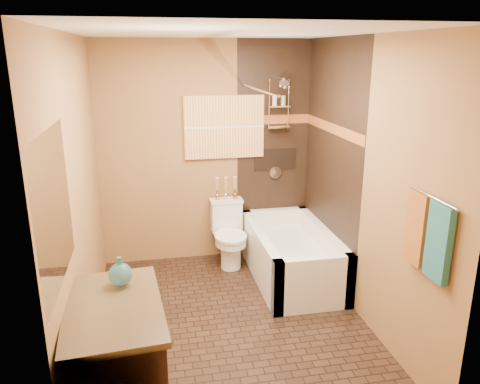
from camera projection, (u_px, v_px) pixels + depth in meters
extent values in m
plane|color=black|center=(231.00, 323.00, 4.24)|extent=(3.00, 3.00, 0.00)
cube|color=#99683B|center=(79.00, 199.00, 3.66)|extent=(0.02, 3.00, 2.50)
cube|color=#99683B|center=(364.00, 183.00, 4.11)|extent=(0.02, 3.00, 2.50)
cube|color=#99683B|center=(207.00, 154.00, 5.29)|extent=(2.40, 0.02, 2.50)
cube|color=#99683B|center=(279.00, 270.00, 2.47)|extent=(2.40, 0.02, 2.50)
plane|color=silver|center=(229.00, 32.00, 3.52)|extent=(3.00, 3.00, 0.00)
cube|color=black|center=(273.00, 151.00, 5.43)|extent=(0.85, 0.01, 2.50)
cube|color=black|center=(331.00, 164.00, 4.81)|extent=(0.01, 1.50, 2.50)
cube|color=maroon|center=(274.00, 119.00, 5.31)|extent=(0.85, 0.01, 0.10)
cube|color=maroon|center=(332.00, 128.00, 4.70)|extent=(0.01, 1.50, 0.10)
cube|color=black|center=(275.00, 160.00, 5.45)|extent=(0.50, 0.01, 0.25)
cylinder|color=silver|center=(280.00, 78.00, 5.06)|extent=(0.02, 0.26, 0.02)
cylinder|color=silver|center=(284.00, 84.00, 4.93)|extent=(0.11, 0.11, 0.09)
cylinder|color=silver|center=(275.00, 172.00, 5.48)|extent=(0.14, 0.02, 0.14)
cylinder|color=silver|center=(257.00, 89.00, 4.44)|extent=(0.03, 1.55, 0.03)
cylinder|color=silver|center=(431.00, 197.00, 3.05)|extent=(0.02, 0.55, 0.02)
cube|color=#1F5E68|center=(439.00, 242.00, 3.01)|extent=(0.05, 0.22, 0.52)
cube|color=#99581B|center=(417.00, 228.00, 3.26)|extent=(0.05, 0.22, 0.52)
cube|color=orange|center=(224.00, 127.00, 5.22)|extent=(0.90, 0.04, 0.70)
cube|color=white|center=(54.00, 210.00, 2.65)|extent=(0.01, 1.00, 0.90)
cube|color=white|center=(314.00, 285.00, 4.36)|extent=(0.80, 0.10, 0.55)
cube|color=white|center=(274.00, 231.00, 5.68)|extent=(0.80, 0.10, 0.55)
cube|color=white|center=(260.00, 257.00, 4.95)|extent=(0.10, 1.50, 0.55)
cube|color=white|center=(322.00, 251.00, 5.08)|extent=(0.10, 1.50, 0.55)
cube|color=white|center=(291.00, 262.00, 5.05)|extent=(0.64, 1.34, 0.35)
cube|color=white|center=(226.00, 217.00, 5.44)|extent=(0.36, 0.17, 0.35)
cube|color=white|center=(226.00, 201.00, 5.38)|extent=(0.38, 0.19, 0.04)
cylinder|color=white|center=(231.00, 253.00, 5.27)|extent=(0.22, 0.22, 0.35)
cylinder|color=white|center=(231.00, 240.00, 5.23)|extent=(0.34, 0.34, 0.09)
cylinder|color=white|center=(231.00, 236.00, 5.21)|extent=(0.36, 0.36, 0.03)
cube|color=black|center=(117.00, 367.00, 3.01)|extent=(0.63, 0.96, 0.82)
cube|color=black|center=(113.00, 308.00, 2.89)|extent=(0.67, 1.01, 0.04)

